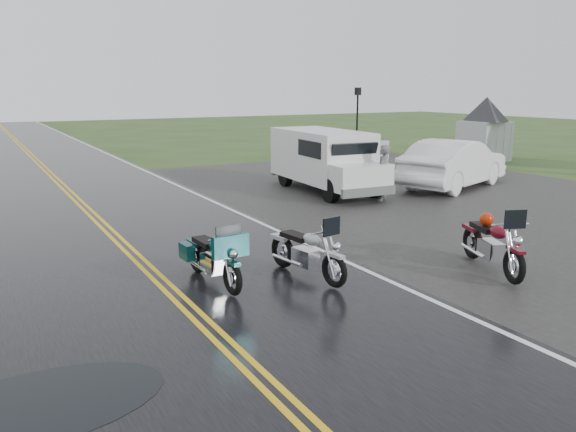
% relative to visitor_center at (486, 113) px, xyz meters
% --- Properties ---
extents(ground, '(120.00, 120.00, 0.00)m').
position_rel_visitor_center_xyz_m(ground, '(-20.00, -12.00, -2.40)').
color(ground, '#2D471E').
rests_on(ground, ground).
extents(road, '(8.00, 100.00, 0.04)m').
position_rel_visitor_center_xyz_m(road, '(-20.00, -2.00, -2.38)').
color(road, black).
rests_on(road, ground).
extents(parking_pad, '(14.00, 24.00, 0.03)m').
position_rel_visitor_center_xyz_m(parking_pad, '(-9.00, -7.00, -2.38)').
color(parking_pad, black).
rests_on(parking_pad, ground).
extents(visitor_center, '(16.00, 10.00, 4.80)m').
position_rel_visitor_center_xyz_m(visitor_center, '(0.00, 0.00, 0.00)').
color(visitor_center, '#A8AAAD').
rests_on(visitor_center, ground).
extents(motorcycle_red, '(1.65, 2.48, 1.38)m').
position_rel_visitor_center_xyz_m(motorcycle_red, '(-14.34, -13.47, -1.71)').
color(motorcycle_red, '#590A16').
rests_on(motorcycle_red, ground).
extents(motorcycle_teal, '(0.87, 2.16, 1.26)m').
position_rel_visitor_center_xyz_m(motorcycle_teal, '(-19.13, -11.41, -1.77)').
color(motorcycle_teal, '#053237').
rests_on(motorcycle_teal, ground).
extents(motorcycle_silver, '(1.07, 2.26, 1.29)m').
position_rel_visitor_center_xyz_m(motorcycle_silver, '(-17.35, -11.97, -1.76)').
color(motorcycle_silver, '#A3A6AB').
rests_on(motorcycle_silver, ground).
extents(van_white, '(2.52, 5.78, 2.22)m').
position_rel_visitor_center_xyz_m(van_white, '(-12.90, -5.24, -1.29)').
color(van_white, silver).
rests_on(van_white, ground).
extents(person_at_van, '(0.79, 0.76, 1.82)m').
position_rel_visitor_center_xyz_m(person_at_van, '(-11.29, -5.84, -1.49)').
color(person_at_van, '#55565B').
rests_on(person_at_van, ground).
extents(sedan_white, '(5.71, 3.54, 1.78)m').
position_rel_visitor_center_xyz_m(sedan_white, '(-7.40, -5.17, -1.51)').
color(sedan_white, white).
rests_on(sedan_white, ground).
extents(lamp_post_far_right, '(0.32, 0.32, 3.70)m').
position_rel_visitor_center_xyz_m(lamp_post_far_right, '(-6.68, 1.83, -0.55)').
color(lamp_post_far_right, black).
rests_on(lamp_post_far_right, ground).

